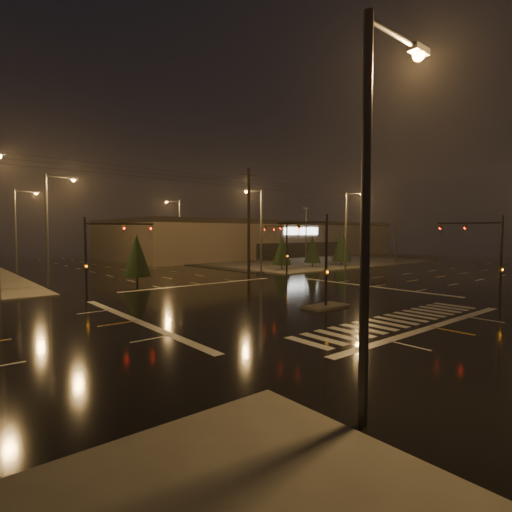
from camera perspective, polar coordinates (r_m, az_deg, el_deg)
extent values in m
plane|color=black|center=(29.01, 3.88, -6.22)|extent=(140.00, 140.00, 0.00)
cube|color=#45423D|center=(71.19, 4.80, -0.54)|extent=(36.00, 36.00, 0.12)
cube|color=#45423D|center=(26.29, 9.94, -7.09)|extent=(3.00, 1.60, 0.15)
cube|color=beige|center=(23.43, 19.38, -8.68)|extent=(15.00, 2.60, 0.01)
cube|color=beige|center=(22.49, 23.81, -9.27)|extent=(16.00, 0.50, 0.01)
cube|color=beige|center=(37.67, -7.74, -4.04)|extent=(16.00, 0.50, 0.01)
cube|color=black|center=(73.43, 8.68, -0.47)|extent=(50.00, 24.00, 0.08)
cube|color=#6B614C|center=(86.31, -0.26, 2.42)|extent=(60.00, 28.00, 7.00)
cube|color=black|center=(86.33, -0.26, 4.61)|extent=(60.20, 28.20, 0.80)
cube|color=white|center=(75.93, 6.51, 3.57)|extent=(9.00, 0.20, 1.40)
cube|color=black|center=(76.03, 6.47, 0.85)|extent=(22.00, 0.15, 2.80)
cylinder|color=black|center=(25.92, 10.00, -0.72)|extent=(0.18, 0.18, 6.00)
cylinder|color=black|center=(27.38, 6.45, 4.75)|extent=(0.12, 4.50, 0.12)
imported|color=#594707|center=(28.82, 3.54, 4.59)|extent=(0.16, 0.20, 1.00)
cube|color=#594707|center=(25.98, 9.98, -2.26)|extent=(0.25, 0.18, 0.35)
cylinder|color=black|center=(43.50, 4.42, 0.91)|extent=(0.18, 0.18, 6.00)
cylinder|color=black|center=(41.24, 2.91, 4.26)|extent=(4.74, 1.82, 0.12)
imported|color=#594707|center=(39.25, 1.39, 4.25)|extent=(0.24, 0.22, 1.00)
cube|color=#594707|center=(43.53, 4.42, -0.01)|extent=(0.25, 0.18, 0.35)
cylinder|color=black|center=(32.63, -23.16, -0.12)|extent=(0.18, 0.18, 6.00)
cylinder|color=black|center=(32.53, -18.84, 4.36)|extent=(4.74, 1.82, 0.12)
imported|color=#594707|center=(32.64, -14.88, 4.33)|extent=(0.24, 0.22, 1.00)
cube|color=#594707|center=(32.68, -23.13, -1.35)|extent=(0.25, 0.18, 0.35)
cylinder|color=black|center=(31.94, 31.60, -0.41)|extent=(0.18, 0.18, 6.00)
cylinder|color=black|center=(31.92, 28.13, 4.18)|extent=(1.48, 3.80, 0.12)
imported|color=#594707|center=(32.04, 24.90, 4.16)|extent=(0.22, 0.24, 1.00)
cube|color=#594707|center=(31.99, 31.56, -1.66)|extent=(0.25, 0.18, 0.35)
cylinder|color=#38383A|center=(10.02, 15.37, 4.40)|extent=(0.24, 0.24, 10.00)
cylinder|color=#38383A|center=(12.11, 19.44, 27.57)|extent=(2.40, 0.14, 0.14)
cube|color=#38383A|center=(12.96, 22.21, 25.57)|extent=(0.70, 0.30, 0.18)
sphere|color=orange|center=(12.91, 22.20, 25.04)|extent=(0.32, 0.32, 0.32)
cylinder|color=#38383A|center=(39.62, -27.69, 3.21)|extent=(0.24, 0.24, 10.00)
cylinder|color=#38383A|center=(40.20, -26.18, 10.11)|extent=(2.40, 0.14, 0.14)
cube|color=#38383A|center=(40.46, -24.64, 10.03)|extent=(0.70, 0.30, 0.18)
sphere|color=orange|center=(40.44, -24.63, 9.85)|extent=(0.32, 0.32, 0.32)
cylinder|color=#38383A|center=(55.37, -31.12, 3.03)|extent=(0.24, 0.24, 10.00)
cylinder|color=#38383A|center=(55.78, -30.04, 8.00)|extent=(2.40, 0.14, 0.14)
cube|color=#38383A|center=(55.98, -28.92, 7.96)|extent=(0.70, 0.30, 0.18)
sphere|color=orange|center=(55.96, -28.91, 7.83)|extent=(0.32, 0.32, 0.32)
cylinder|color=#38383A|center=(48.21, 0.74, 3.53)|extent=(0.24, 0.24, 10.00)
cylinder|color=#38383A|center=(47.71, -0.37, 9.31)|extent=(2.40, 0.14, 0.14)
cube|color=#38383A|center=(47.02, -1.43, 9.34)|extent=(0.70, 0.30, 0.18)
sphere|color=orange|center=(47.01, -1.43, 9.18)|extent=(0.32, 0.32, 0.32)
cylinder|color=#38383A|center=(64.77, -10.81, 3.41)|extent=(0.24, 0.24, 10.00)
cylinder|color=#38383A|center=(64.39, -11.80, 7.67)|extent=(2.40, 0.14, 0.14)
cube|color=#38383A|center=(63.88, -12.68, 7.65)|extent=(0.70, 0.30, 0.18)
sphere|color=orange|center=(63.87, -12.68, 7.54)|extent=(0.32, 0.32, 0.32)
cylinder|color=#38383A|center=(52.72, 12.71, 3.43)|extent=(0.24, 0.24, 10.00)
cylinder|color=#38383A|center=(52.23, 13.83, 8.69)|extent=(0.14, 2.40, 0.14)
cube|color=#38383A|center=(51.58, 14.82, 8.69)|extent=(0.30, 0.70, 0.18)
sphere|color=orange|center=(51.57, 14.82, 8.55)|extent=(0.32, 0.32, 0.32)
cylinder|color=black|center=(44.46, -1.04, 4.84)|extent=(0.32, 0.32, 12.00)
cube|color=black|center=(44.90, -1.05, 11.49)|extent=(2.20, 0.12, 0.12)
cylinder|color=black|center=(67.37, 19.40, 4.12)|extent=(0.32, 0.32, 12.00)
cube|color=black|center=(67.66, 19.48, 8.53)|extent=(2.20, 0.12, 0.12)
cylinder|color=black|center=(51.74, 3.71, -1.65)|extent=(0.18, 0.18, 0.70)
cone|color=black|center=(51.60, 3.72, 0.85)|extent=(2.44, 2.44, 3.81)
cylinder|color=black|center=(55.97, 8.04, -1.30)|extent=(0.18, 0.18, 0.70)
cone|color=black|center=(55.84, 8.06, 0.93)|extent=(2.34, 2.34, 3.66)
cylinder|color=black|center=(59.45, 12.14, -1.08)|extent=(0.18, 0.18, 0.70)
cone|color=black|center=(59.32, 12.17, 1.37)|extent=(2.81, 2.81, 4.38)
cylinder|color=black|center=(39.63, -16.60, -3.29)|extent=(0.18, 0.18, 0.70)
cone|color=black|center=(39.44, -16.65, 0.11)|extent=(2.56, 2.56, 4.00)
imported|color=black|center=(69.67, 1.45, 0.03)|extent=(2.31, 5.05, 1.68)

